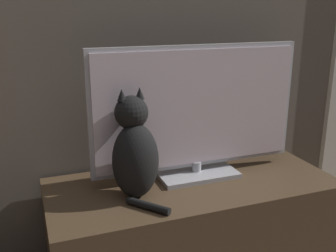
{
  "coord_description": "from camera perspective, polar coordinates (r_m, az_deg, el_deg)",
  "views": [
    {
      "loc": [
        -0.63,
        -0.49,
        1.17
      ],
      "look_at": [
        -0.11,
        0.93,
        0.72
      ],
      "focal_mm": 42.0,
      "sensor_mm": 36.0,
      "label": 1
    }
  ],
  "objects": [
    {
      "name": "tv_stand",
      "position": [
        1.81,
        3.41,
        -14.71
      ],
      "size": [
        1.22,
        0.53,
        0.46
      ],
      "color": "brown",
      "rests_on": "ground_plane"
    },
    {
      "name": "tv",
      "position": [
        1.67,
        4.23,
        1.88
      ],
      "size": [
        0.93,
        0.21,
        0.57
      ],
      "color": "#B7B7BC",
      "rests_on": "tv_stand"
    },
    {
      "name": "cat",
      "position": [
        1.51,
        -4.89,
        -3.81
      ],
      "size": [
        0.2,
        0.3,
        0.43
      ],
      "rotation": [
        0.0,
        0.0,
        0.1
      ],
      "color": "black",
      "rests_on": "tv_stand"
    }
  ]
}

